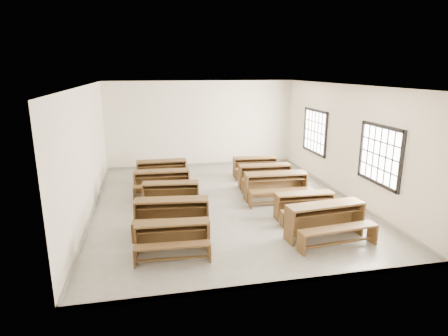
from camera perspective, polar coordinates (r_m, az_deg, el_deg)
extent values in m
plane|color=gray|center=(10.46, 0.00, -5.31)|extent=(8.50, 8.50, 0.00)
cube|color=silver|center=(9.83, 0.00, 12.36)|extent=(7.00, 8.50, 0.05)
cube|color=beige|center=(14.12, -3.51, 6.65)|extent=(7.00, 0.05, 3.20)
cube|color=beige|center=(6.08, 8.15, -4.49)|extent=(7.00, 0.05, 3.20)
cube|color=beige|center=(9.93, -20.06, 2.31)|extent=(0.05, 8.50, 3.20)
cube|color=beige|center=(11.24, 17.66, 3.88)|extent=(0.05, 8.50, 3.20)
cube|color=gray|center=(14.43, -3.42, 0.55)|extent=(7.00, 0.04, 0.10)
cube|color=gray|center=(6.75, 7.67, -17.03)|extent=(7.00, 0.04, 0.10)
cube|color=gray|center=(10.35, -19.33, -6.10)|extent=(0.04, 8.50, 0.10)
cube|color=gray|center=(11.62, 17.09, -3.64)|extent=(0.04, 8.50, 0.10)
cube|color=white|center=(9.74, 22.74, 1.83)|extent=(0.02, 1.50, 1.30)
cube|color=black|center=(9.61, 23.05, 5.83)|extent=(0.06, 1.62, 0.08)
cube|color=black|center=(9.90, 22.25, -2.07)|extent=(0.06, 1.62, 0.08)
cube|color=black|center=(9.11, 25.39, 0.70)|extent=(0.06, 0.08, 1.46)
cube|color=black|center=(10.38, 20.23, 2.80)|extent=(0.06, 0.08, 1.46)
cube|color=white|center=(12.81, 13.75, 5.42)|extent=(0.02, 1.50, 1.30)
cube|color=black|center=(12.71, 13.86, 8.49)|extent=(0.06, 1.62, 0.08)
cube|color=black|center=(12.93, 13.48, 2.40)|extent=(0.06, 1.62, 0.08)
cube|color=black|center=(12.10, 15.25, 4.79)|extent=(0.06, 0.08, 1.46)
cube|color=black|center=(13.51, 12.25, 5.98)|extent=(0.06, 0.08, 1.46)
cube|color=brown|center=(7.59, -8.00, -8.28)|extent=(1.48, 0.44, 0.04)
cube|color=brown|center=(7.87, -7.93, -10.01)|extent=(1.46, 0.12, 0.62)
cube|color=brown|center=(7.75, -13.26, -10.68)|extent=(0.06, 0.37, 0.62)
cube|color=brown|center=(7.75, -2.57, -10.27)|extent=(0.06, 0.37, 0.62)
cube|color=brown|center=(7.62, -7.96, -9.21)|extent=(1.36, 0.35, 0.02)
cube|color=brown|center=(7.30, -7.87, -11.62)|extent=(1.47, 0.33, 0.04)
cube|color=brown|center=(7.42, -13.46, -13.10)|extent=(0.05, 0.26, 0.35)
cube|color=brown|center=(7.42, -2.19, -12.68)|extent=(0.05, 0.26, 0.35)
cube|color=brown|center=(7.42, -7.79, -13.51)|extent=(1.35, 0.12, 0.04)
cube|color=brown|center=(8.59, -8.01, -4.83)|extent=(1.70, 0.60, 0.04)
cube|color=brown|center=(8.90, -7.88, -6.70)|extent=(1.66, 0.22, 0.71)
cube|color=brown|center=(8.80, -13.27, -7.22)|extent=(0.09, 0.42, 0.71)
cube|color=brown|center=(8.72, -2.54, -7.02)|extent=(0.09, 0.42, 0.71)
cube|color=brown|center=(8.62, -7.98, -5.79)|extent=(1.57, 0.48, 0.02)
cube|color=brown|center=(8.22, -8.07, -8.07)|extent=(1.69, 0.47, 0.04)
cube|color=brown|center=(8.39, -13.65, -9.51)|extent=(0.07, 0.29, 0.40)
cube|color=brown|center=(8.31, -2.33, -9.33)|extent=(0.07, 0.29, 0.40)
cube|color=brown|center=(8.35, -8.00, -10.05)|extent=(1.54, 0.22, 0.04)
cube|color=brown|center=(10.12, -8.15, -2.25)|extent=(1.52, 0.52, 0.04)
cube|color=brown|center=(10.38, -8.06, -3.76)|extent=(1.49, 0.18, 0.64)
cube|color=brown|center=(10.27, -12.16, -4.15)|extent=(0.07, 0.38, 0.64)
cube|color=brown|center=(10.22, -3.99, -3.94)|extent=(0.07, 0.38, 0.64)
cube|color=brown|center=(10.14, -8.13, -2.99)|extent=(1.40, 0.41, 0.02)
cube|color=brown|center=(9.77, -8.17, -4.61)|extent=(1.51, 0.40, 0.04)
cube|color=brown|center=(9.89, -12.37, -5.77)|extent=(0.06, 0.26, 0.35)
cube|color=brown|center=(9.83, -3.86, -5.57)|extent=(0.06, 0.26, 0.35)
cube|color=brown|center=(9.86, -8.11, -6.14)|extent=(1.38, 0.18, 0.04)
cube|color=brown|center=(11.13, -9.50, -0.46)|extent=(1.62, 0.47, 0.04)
cube|color=brown|center=(11.40, -9.43, -1.98)|extent=(1.61, 0.11, 0.68)
cube|color=brown|center=(11.27, -13.42, -2.40)|extent=(0.06, 0.40, 0.68)
cube|color=brown|center=(11.25, -5.43, -2.07)|extent=(0.06, 0.40, 0.68)
cube|color=brown|center=(11.15, -9.47, -1.18)|extent=(1.50, 0.36, 0.02)
cube|color=brown|center=(10.74, -9.43, -2.69)|extent=(1.62, 0.35, 0.04)
cube|color=brown|center=(10.84, -13.54, -3.92)|extent=(0.05, 0.28, 0.38)
cube|color=brown|center=(10.83, -5.22, -3.58)|extent=(0.05, 0.28, 0.38)
cube|color=brown|center=(10.84, -9.36, -4.21)|extent=(1.49, 0.11, 0.04)
cube|color=brown|center=(12.38, -9.52, 1.08)|extent=(1.60, 0.40, 0.04)
cube|color=brown|center=(12.65, -9.49, -0.32)|extent=(1.60, 0.04, 0.68)
cube|color=brown|center=(12.47, -13.04, -0.72)|extent=(0.04, 0.40, 0.68)
cube|color=brown|center=(12.52, -5.88, -0.35)|extent=(0.04, 0.40, 0.68)
cube|color=brown|center=(12.40, -9.49, 0.43)|extent=(1.48, 0.30, 0.02)
cube|color=brown|center=(11.98, -9.36, -0.86)|extent=(1.60, 0.28, 0.04)
cube|color=brown|center=(12.04, -13.04, -2.02)|extent=(0.04, 0.28, 0.38)
cube|color=brown|center=(12.09, -5.63, -1.63)|extent=(0.04, 0.28, 0.38)
cube|color=brown|center=(12.07, -9.31, -2.24)|extent=(1.48, 0.05, 0.04)
cube|color=brown|center=(8.41, 15.22, -5.41)|extent=(1.78, 0.60, 0.04)
cube|color=brown|center=(8.70, 14.36, -7.43)|extent=(1.74, 0.21, 0.74)
cube|color=brown|center=(8.15, 9.92, -8.73)|extent=(0.09, 0.44, 0.74)
cube|color=brown|center=(9.01, 19.66, -7.06)|extent=(0.09, 0.44, 0.74)
cube|color=brown|center=(8.45, 15.23, -6.43)|extent=(1.64, 0.48, 0.02)
cube|color=brown|center=(8.12, 17.08, -8.78)|extent=(1.76, 0.47, 0.04)
cube|color=brown|center=(7.79, 11.68, -11.29)|extent=(0.07, 0.31, 0.41)
cube|color=brown|center=(8.69, 21.67, -9.24)|extent=(0.07, 0.31, 0.41)
cube|color=brown|center=(8.25, 16.91, -10.86)|extent=(1.61, 0.21, 0.04)
cube|color=brown|center=(9.45, 12.16, -3.81)|extent=(1.46, 0.41, 0.04)
cube|color=brown|center=(9.69, 11.70, -5.34)|extent=(1.45, 0.08, 0.62)
cube|color=brown|center=(9.32, 8.00, -6.00)|extent=(0.05, 0.36, 0.62)
cube|color=brown|center=(9.83, 15.90, -5.32)|extent=(0.05, 0.36, 0.62)
cube|color=brown|center=(9.47, 12.16, -4.57)|extent=(1.35, 0.31, 0.02)
cube|color=brown|center=(9.15, 13.10, -6.28)|extent=(1.46, 0.30, 0.04)
cube|color=brown|center=(8.98, 8.84, -7.79)|extent=(0.04, 0.25, 0.34)
cube|color=brown|center=(9.51, 16.99, -6.97)|extent=(0.04, 0.25, 0.34)
cube|color=brown|center=(9.25, 13.01, -7.86)|extent=(1.34, 0.09, 0.04)
cube|color=brown|center=(10.59, 7.91, -0.83)|extent=(1.77, 0.51, 0.04)
cube|color=brown|center=(10.88, 7.54, -2.55)|extent=(1.75, 0.11, 0.74)
cube|color=brown|center=(10.49, 3.37, -3.12)|extent=(0.06, 0.44, 0.74)
cube|color=brown|center=(10.98, 12.11, -2.60)|extent=(0.06, 0.44, 0.74)
cube|color=brown|center=(10.61, 7.92, -1.66)|extent=(1.63, 0.39, 0.02)
cube|color=brown|center=(10.20, 8.74, -3.41)|extent=(1.76, 0.38, 0.04)
cube|color=brown|center=(10.05, 4.03, -4.94)|extent=(0.06, 0.31, 0.42)
cube|color=brown|center=(10.56, 13.11, -4.31)|extent=(0.06, 0.31, 0.42)
cube|color=brown|center=(10.30, 8.66, -5.14)|extent=(1.62, 0.12, 0.04)
cube|color=brown|center=(11.71, 6.23, 0.44)|extent=(1.64, 0.50, 0.04)
cube|color=brown|center=(11.98, 5.97, -1.03)|extent=(1.62, 0.14, 0.69)
cube|color=brown|center=(11.64, 2.42, -1.43)|extent=(0.06, 0.41, 0.69)
cube|color=brown|center=(12.02, 9.82, -1.11)|extent=(0.06, 0.41, 0.69)
cube|color=brown|center=(11.73, 6.23, -0.25)|extent=(1.51, 0.39, 0.02)
cube|color=brown|center=(11.33, 6.81, -1.66)|extent=(1.63, 0.38, 0.04)
cube|color=brown|center=(11.22, 2.88, -2.87)|extent=(0.06, 0.28, 0.38)
cube|color=brown|center=(11.62, 10.53, -2.49)|extent=(0.06, 0.28, 0.38)
cube|color=brown|center=(11.42, 6.76, -3.12)|extent=(1.50, 0.14, 0.04)
cube|color=brown|center=(12.94, 4.72, 1.59)|extent=(1.51, 0.48, 0.04)
cube|color=brown|center=(13.17, 4.53, 0.34)|extent=(1.48, 0.14, 0.63)
cube|color=brown|center=(12.88, 1.54, 0.05)|extent=(0.06, 0.37, 0.63)
cube|color=brown|center=(13.19, 7.76, 0.26)|extent=(0.06, 0.37, 0.63)
cube|color=brown|center=(12.95, 4.72, 1.01)|extent=(1.39, 0.38, 0.02)
cube|color=brown|center=(12.57, 5.13, -0.11)|extent=(1.50, 0.36, 0.04)
cube|color=brown|center=(12.49, 1.86, -1.09)|extent=(0.06, 0.26, 0.35)
cube|color=brown|center=(12.80, 8.27, -0.85)|extent=(0.06, 0.26, 0.35)
cube|color=brown|center=(12.65, 5.10, -1.33)|extent=(1.37, 0.14, 0.04)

